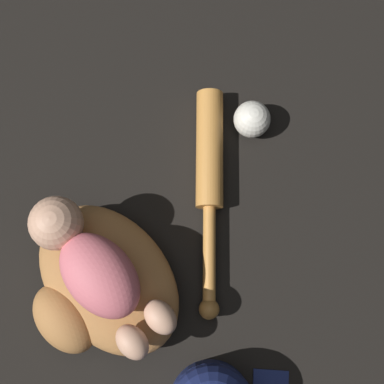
{
  "coord_description": "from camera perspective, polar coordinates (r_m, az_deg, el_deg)",
  "views": [
    {
      "loc": [
        -0.08,
        -0.12,
        1.09
      ],
      "look_at": [
        0.13,
        -0.2,
        0.08
      ],
      "focal_mm": 50.0,
      "sensor_mm": 36.0,
      "label": 1
    }
  ],
  "objects": [
    {
      "name": "baby_figure",
      "position": [
        0.96,
        -10.64,
        -7.72
      ],
      "size": [
        0.33,
        0.2,
        0.1
      ],
      "color": "#D16670",
      "rests_on": "baseball_glove"
    },
    {
      "name": "baseball_glove",
      "position": [
        1.05,
        -9.66,
        -9.74
      ],
      "size": [
        0.38,
        0.33,
        0.1
      ],
      "color": "#A8703D",
      "rests_on": "ground"
    },
    {
      "name": "ground_plane",
      "position": [
        1.1,
        -7.22,
        -11.03
      ],
      "size": [
        6.0,
        6.0,
        0.0
      ],
      "primitive_type": "plane",
      "color": "black"
    },
    {
      "name": "baseball_bat",
      "position": [
        1.1,
        1.88,
        2.03
      ],
      "size": [
        0.45,
        0.21,
        0.06
      ],
      "color": "#C6843D",
      "rests_on": "ground"
    },
    {
      "name": "baseball",
      "position": [
        1.13,
        6.42,
        7.71
      ],
      "size": [
        0.08,
        0.08,
        0.08
      ],
      "color": "silver",
      "rests_on": "ground"
    }
  ]
}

